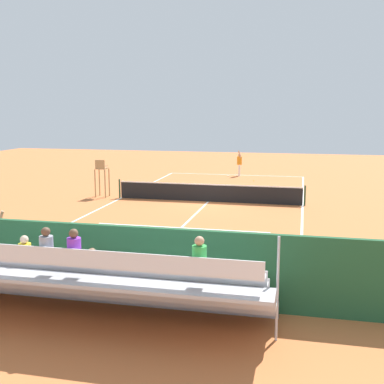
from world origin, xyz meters
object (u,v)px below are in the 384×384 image
at_px(courtside_bench, 226,277).
at_px(tennis_ball_near, 254,181).
at_px(tennis_player, 239,162).
at_px(bleacher_stand, 84,281).
at_px(umpire_chair, 102,174).
at_px(equipment_bag, 147,286).
at_px(tennis_net, 208,193).
at_px(tennis_racket, 228,176).

bearing_deg(courtside_bench, tennis_ball_near, -86.26).
xyz_separation_m(courtside_bench, tennis_player, (2.72, -23.82, 0.46)).
height_order(bleacher_stand, umpire_chair, bleacher_stand).
xyz_separation_m(bleacher_stand, equipment_bag, (-0.91, -2.00, -0.77)).
relative_size(tennis_net, tennis_racket, 17.62).
bearing_deg(umpire_chair, tennis_net, 179.23).
height_order(courtside_bench, tennis_player, tennis_player).
bearing_deg(tennis_player, umpire_chair, 58.07).
bearing_deg(tennis_net, umpire_chair, -0.77).
bearing_deg(tennis_racket, umpire_chair, 61.24).
xyz_separation_m(umpire_chair, equipment_bag, (-7.06, 13.48, -1.13)).
bearing_deg(bleacher_stand, courtside_bench, -145.51).
distance_m(bleacher_stand, equipment_bag, 2.33).
distance_m(tennis_racket, tennis_ball_near, 3.21).
distance_m(umpire_chair, tennis_racket, 11.89).
relative_size(tennis_net, umpire_chair, 4.81).
relative_size(tennis_net, courtside_bench, 5.72).
height_order(bleacher_stand, tennis_player, bleacher_stand).
bearing_deg(courtside_bench, tennis_net, -77.07).
xyz_separation_m(tennis_net, equipment_bag, (-0.86, 13.40, -0.32)).
distance_m(tennis_player, tennis_ball_near, 2.98).
distance_m(tennis_net, courtside_bench, 13.62).
bearing_deg(equipment_bag, tennis_ball_near, -92.11).
bearing_deg(tennis_ball_near, tennis_player, -61.81).
xyz_separation_m(tennis_net, tennis_racket, (0.52, -10.44, -0.49)).
relative_size(equipment_bag, tennis_player, 0.47).
bearing_deg(courtside_bench, equipment_bag, 3.36).
bearing_deg(tennis_ball_near, bleacher_stand, 85.86).
bearing_deg(tennis_player, bleacher_stand, 89.18).
height_order(tennis_net, bleacher_stand, bleacher_stand).
xyz_separation_m(umpire_chair, tennis_player, (-6.52, -10.47, -0.30)).
xyz_separation_m(courtside_bench, equipment_bag, (2.19, 0.13, -0.38)).
distance_m(bleacher_stand, tennis_ball_near, 23.55).
bearing_deg(tennis_ball_near, tennis_racket, -47.55).
distance_m(umpire_chair, tennis_ball_near, 11.28).
relative_size(courtside_bench, equipment_bag, 2.00).
bearing_deg(umpire_chair, tennis_ball_near, -134.50).
height_order(umpire_chair, tennis_player, umpire_chair).
distance_m(bleacher_stand, umpire_chair, 16.66).
bearing_deg(umpire_chair, tennis_racket, -118.76).
xyz_separation_m(umpire_chair, courtside_bench, (-9.25, 13.35, -0.76)).
bearing_deg(tennis_net, tennis_racket, -87.18).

